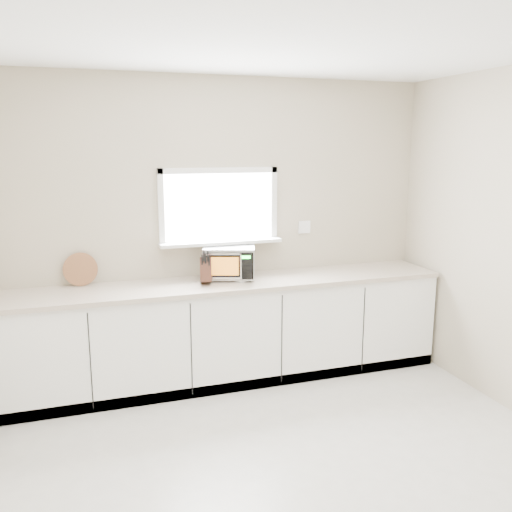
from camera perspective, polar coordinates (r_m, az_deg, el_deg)
name	(u,v)px	position (r m, az deg, el deg)	size (l,w,h in m)	color
ground	(301,487)	(3.69, 4.76, -23.10)	(4.00, 4.00, 0.00)	beige
back_wall	(219,227)	(4.98, -3.93, 3.11)	(4.00, 0.17, 2.70)	#C1B099
cabinets	(228,333)	(4.93, -2.92, -8.06)	(3.92, 0.60, 0.88)	white
countertop	(228,283)	(4.78, -2.95, -2.90)	(3.92, 0.64, 0.04)	#C2B4A0
microwave	(229,262)	(4.86, -2.83, -0.59)	(0.53, 0.47, 0.29)	black
knife_block	(206,269)	(4.68, -5.32, -1.42)	(0.14, 0.22, 0.30)	#4B261A
cutting_board	(80,269)	(4.83, -18.00, -1.34)	(0.29, 0.29, 0.02)	brown
coffee_grinder	(241,269)	(4.76, -1.61, -1.37)	(0.13, 0.13, 0.22)	#B5B8BD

